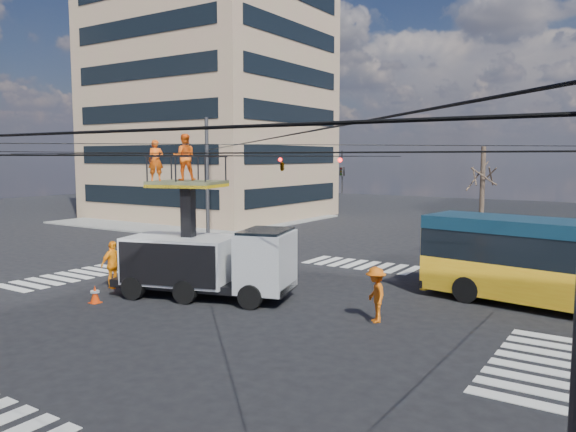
# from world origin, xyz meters

# --- Properties ---
(ground) EXTENTS (120.00, 120.00, 0.00)m
(ground) POSITION_xyz_m (0.00, 0.00, 0.00)
(ground) COLOR black
(ground) RESTS_ON ground
(sidewalk_nw) EXTENTS (18.00, 18.00, 0.12)m
(sidewalk_nw) POSITION_xyz_m (-21.00, 21.00, 0.06)
(sidewalk_nw) COLOR slate
(sidewalk_nw) RESTS_ON ground
(crosswalks) EXTENTS (22.40, 22.40, 0.02)m
(crosswalks) POSITION_xyz_m (0.00, 0.00, 0.01)
(crosswalks) COLOR silver
(crosswalks) RESTS_ON ground
(building_tower) EXTENTS (18.06, 16.06, 30.00)m
(building_tower) POSITION_xyz_m (-21.98, 23.98, 15.00)
(building_tower) COLOR #9C7763
(building_tower) RESTS_ON ground
(overhead_network) EXTENTS (24.24, 24.24, 8.00)m
(overhead_network) POSITION_xyz_m (-0.07, 0.40, 4.29)
(overhead_network) COLOR #2D2D30
(overhead_network) RESTS_ON ground
(tree_a) EXTENTS (2.00, 2.00, 6.00)m
(tree_a) POSITION_xyz_m (5.00, 13.50, 4.63)
(tree_a) COLOR #382B21
(tree_a) RESTS_ON ground
(utility_truck) EXTENTS (7.36, 4.21, 6.37)m
(utility_truck) POSITION_xyz_m (-2.15, 0.73, 2.06)
(utility_truck) COLOR black
(utility_truck) RESTS_ON ground
(traffic_cone) EXTENTS (0.36, 0.36, 0.67)m
(traffic_cone) POSITION_xyz_m (-5.11, -2.28, 0.33)
(traffic_cone) COLOR #FF400A
(traffic_cone) RESTS_ON ground
(worker_ground) EXTENTS (0.53, 1.18, 1.98)m
(worker_ground) POSITION_xyz_m (-6.54, -0.25, 0.99)
(worker_ground) COLOR orange
(worker_ground) RESTS_ON ground
(flagger) EXTENTS (1.29, 1.36, 1.85)m
(flagger) POSITION_xyz_m (4.73, 1.23, 0.93)
(flagger) COLOR orange
(flagger) RESTS_ON ground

